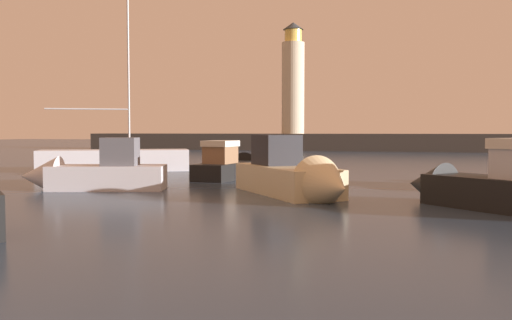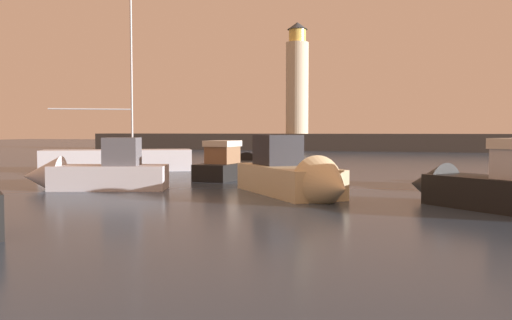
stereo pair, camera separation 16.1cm
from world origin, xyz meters
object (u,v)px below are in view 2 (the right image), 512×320
(motorboat_5, at_px, (299,178))
(sailboat_moored, at_px, (118,159))
(motorboat_0, at_px, (236,166))
(motorboat_3, at_px, (91,174))
(motorboat_1, at_px, (483,186))
(lighthouse, at_px, (297,81))

(motorboat_5, distance_m, sailboat_moored, 16.15)
(motorboat_0, distance_m, motorboat_3, 8.19)
(motorboat_0, xyz_separation_m, motorboat_1, (10.83, -8.58, 0.09))
(motorboat_3, bearing_deg, motorboat_5, -0.23)
(motorboat_1, height_order, motorboat_3, motorboat_1)
(motorboat_3, bearing_deg, lighthouse, 91.29)
(sailboat_moored, bearing_deg, motorboat_3, -65.60)
(lighthouse, bearing_deg, motorboat_0, -82.94)
(motorboat_0, distance_m, motorboat_1, 13.81)
(motorboat_0, bearing_deg, lighthouse, 97.06)
(motorboat_5, relative_size, sailboat_moored, 0.45)
(lighthouse, xyz_separation_m, motorboat_5, (9.73, -47.44, -7.98))
(motorboat_0, bearing_deg, motorboat_1, -38.40)
(motorboat_5, bearing_deg, motorboat_3, 179.77)
(motorboat_0, distance_m, motorboat_5, 8.66)
(lighthouse, xyz_separation_m, motorboat_3, (1.07, -47.41, -8.02))
(motorboat_3, xyz_separation_m, motorboat_5, (8.66, -0.03, 0.04))
(sailboat_moored, bearing_deg, motorboat_5, -36.42)
(lighthouse, distance_m, sailboat_moored, 38.82)
(motorboat_1, xyz_separation_m, motorboat_3, (-14.73, 1.38, -0.03))
(lighthouse, relative_size, motorboat_1, 2.54)
(motorboat_0, relative_size, sailboat_moored, 0.42)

